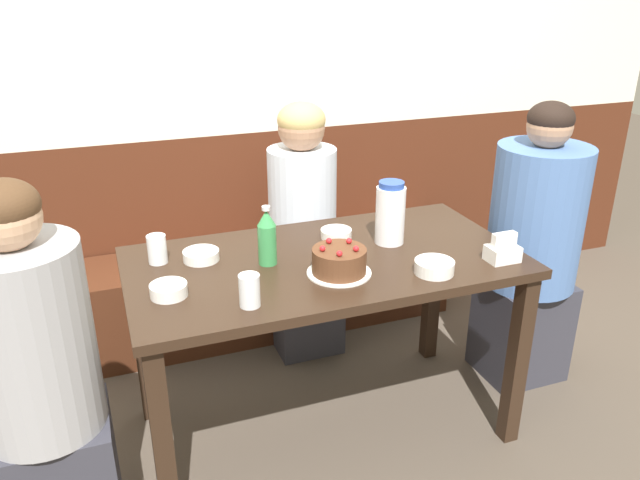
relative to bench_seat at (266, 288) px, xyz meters
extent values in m
plane|color=#4C4238|center=(0.00, -0.83, -0.22)|extent=(12.00, 12.00, 0.00)
cube|color=#4C2314|center=(0.00, 0.22, 0.26)|extent=(4.80, 0.04, 0.96)
cube|color=#472314|center=(0.00, 0.00, 0.00)|extent=(1.89, 0.38, 0.44)
cube|color=black|center=(0.00, -0.83, 0.50)|extent=(1.39, 0.72, 0.03)
cube|color=black|center=(-0.64, -1.14, 0.13)|extent=(0.06, 0.06, 0.70)
cube|color=black|center=(0.64, -1.14, 0.13)|extent=(0.06, 0.06, 0.70)
cube|color=black|center=(-0.64, -0.52, 0.13)|extent=(0.06, 0.06, 0.70)
cube|color=black|center=(0.64, -0.52, 0.13)|extent=(0.06, 0.06, 0.70)
cylinder|color=white|center=(0.00, -0.96, 0.52)|extent=(0.22, 0.22, 0.01)
cylinder|color=#56331E|center=(0.00, -0.96, 0.57)|extent=(0.18, 0.18, 0.08)
sphere|color=red|center=(0.05, -0.93, 0.62)|extent=(0.02, 0.02, 0.02)
sphere|color=red|center=(-0.02, -0.91, 0.62)|extent=(0.02, 0.02, 0.02)
sphere|color=red|center=(-0.06, -0.96, 0.62)|extent=(0.02, 0.02, 0.02)
sphere|color=red|center=(-0.02, -1.02, 0.62)|extent=(0.02, 0.02, 0.02)
sphere|color=red|center=(0.04, -1.00, 0.62)|extent=(0.02, 0.02, 0.02)
cylinder|color=white|center=(0.28, -0.78, 0.63)|extent=(0.11, 0.11, 0.22)
cylinder|color=#28479E|center=(0.28, -0.78, 0.75)|extent=(0.09, 0.09, 0.02)
cylinder|color=#388E4C|center=(-0.20, -0.80, 0.59)|extent=(0.06, 0.06, 0.14)
cone|color=#388E4C|center=(-0.20, -0.80, 0.69)|extent=(0.06, 0.06, 0.06)
cylinder|color=silver|center=(-0.20, -0.80, 0.73)|extent=(0.03, 0.03, 0.01)
cube|color=white|center=(0.58, -1.07, 0.55)|extent=(0.11, 0.08, 0.05)
cube|color=white|center=(0.58, -1.07, 0.60)|extent=(0.09, 0.03, 0.05)
cylinder|color=white|center=(0.11, -0.67, 0.54)|extent=(0.12, 0.12, 0.03)
cylinder|color=white|center=(-0.41, -0.69, 0.54)|extent=(0.13, 0.13, 0.04)
cylinder|color=white|center=(0.30, -1.07, 0.54)|extent=(0.13, 0.13, 0.04)
cylinder|color=white|center=(-0.56, -0.92, 0.54)|extent=(0.12, 0.12, 0.04)
cylinder|color=silver|center=(-0.56, -0.66, 0.57)|extent=(0.07, 0.07, 0.10)
cylinder|color=silver|center=(-0.34, -1.07, 0.57)|extent=(0.06, 0.06, 0.10)
cylinder|color=#99999E|center=(-0.95, -1.05, 0.52)|extent=(0.34, 0.34, 0.57)
sphere|color=tan|center=(-0.95, -1.05, 0.88)|extent=(0.18, 0.18, 0.18)
ellipsoid|color=#4C331E|center=(-0.95, -1.05, 0.91)|extent=(0.18, 0.18, 0.14)
cube|color=#33333D|center=(0.95, -0.78, 0.01)|extent=(0.34, 0.30, 0.45)
cylinder|color=#4C70AD|center=(0.95, -0.78, 0.53)|extent=(0.38, 0.38, 0.60)
sphere|color=#A87A5B|center=(0.95, -0.78, 0.91)|extent=(0.18, 0.18, 0.18)
ellipsoid|color=black|center=(0.95, -0.78, 0.94)|extent=(0.18, 0.18, 0.13)
cube|color=#33333D|center=(0.13, -0.21, 0.01)|extent=(0.30, 0.34, 0.45)
cylinder|color=silver|center=(0.13, -0.21, 0.49)|extent=(0.31, 0.31, 0.52)
sphere|color=#A87A5B|center=(0.13, -0.21, 0.85)|extent=(0.20, 0.20, 0.20)
ellipsoid|color=tan|center=(0.13, -0.21, 0.88)|extent=(0.21, 0.21, 0.15)
camera|label=1|loc=(-0.72, -2.71, 1.44)|focal=35.00mm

